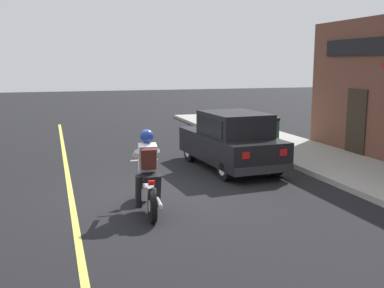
# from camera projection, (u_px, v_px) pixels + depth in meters

# --- Properties ---
(ground_plane) EXTENTS (80.00, 80.00, 0.00)m
(ground_plane) POSITION_uv_depth(u_px,v_px,m) (157.00, 196.00, 9.83)
(ground_plane) COLOR black
(sidewalk_curb) EXTENTS (2.60, 22.00, 0.14)m
(sidewalk_curb) POSITION_uv_depth(u_px,v_px,m) (304.00, 153.00, 14.24)
(sidewalk_curb) COLOR #9E9B93
(sidewalk_curb) RESTS_ON ground
(lane_stripe) EXTENTS (0.12, 19.80, 0.01)m
(lane_stripe) POSITION_uv_depth(u_px,v_px,m) (67.00, 171.00, 12.12)
(lane_stripe) COLOR #D1C64C
(lane_stripe) RESTS_ON ground
(motorcycle_with_rider) EXTENTS (0.59, 2.02, 1.62)m
(motorcycle_with_rider) POSITION_uv_depth(u_px,v_px,m) (147.00, 177.00, 8.71)
(motorcycle_with_rider) COLOR black
(motorcycle_with_rider) RESTS_ON ground
(car_hatchback) EXTENTS (1.90, 3.89, 1.57)m
(car_hatchback) POSITION_uv_depth(u_px,v_px,m) (231.00, 141.00, 12.29)
(car_hatchback) COLOR black
(car_hatchback) RESTS_ON ground
(trash_bin) EXTENTS (0.56, 0.56, 0.98)m
(trash_bin) POSITION_uv_depth(u_px,v_px,m) (271.00, 132.00, 14.78)
(trash_bin) COLOR #23512D
(trash_bin) RESTS_ON sidewalk_curb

